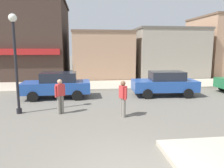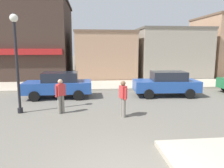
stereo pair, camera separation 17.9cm
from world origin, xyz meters
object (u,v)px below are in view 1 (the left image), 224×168
object	(u,v)px
parked_car_second	(165,83)
pedestrian_crossing_near	(60,95)
parked_car_nearest	(57,85)
pedestrian_crossing_far	(123,98)
lamp_post	(15,49)

from	to	relation	value
parked_car_second	pedestrian_crossing_near	world-z (taller)	pedestrian_crossing_near
parked_car_nearest	pedestrian_crossing_far	distance (m)	5.31
lamp_post	parked_car_nearest	size ratio (longest dim) A/B	1.13
parked_car_second	lamp_post	bearing A→B (deg)	-160.57
lamp_post	parked_car_nearest	bearing A→B (deg)	65.65
parked_car_nearest	pedestrian_crossing_near	world-z (taller)	pedestrian_crossing_near
lamp_post	pedestrian_crossing_near	world-z (taller)	lamp_post
parked_car_nearest	pedestrian_crossing_near	size ratio (longest dim) A/B	2.50
pedestrian_crossing_near	pedestrian_crossing_far	xyz separation A→B (m)	(2.78, -0.82, 0.00)
lamp_post	pedestrian_crossing_near	bearing A→B (deg)	-7.81
parked_car_second	pedestrian_crossing_near	size ratio (longest dim) A/B	2.54
pedestrian_crossing_far	pedestrian_crossing_near	bearing A→B (deg)	163.51
parked_car_second	pedestrian_crossing_far	xyz separation A→B (m)	(-3.39, -3.94, 0.06)
lamp_post	pedestrian_crossing_far	distance (m)	5.26
lamp_post	parked_car_second	size ratio (longest dim) A/B	1.11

